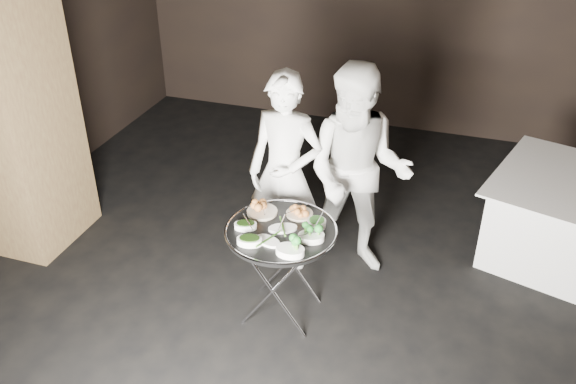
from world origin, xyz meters
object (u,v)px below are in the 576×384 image
(serving_tray, at_px, (281,231))
(dining_table, at_px, (571,221))
(waiter_left, at_px, (285,174))
(tray_stand, at_px, (281,269))
(waiter_right, at_px, (358,173))

(serving_tray, distance_m, dining_table, 2.44)
(waiter_left, bearing_deg, tray_stand, -70.25)
(waiter_right, bearing_deg, dining_table, 17.22)
(dining_table, bearing_deg, waiter_left, -161.23)
(dining_table, bearing_deg, serving_tray, -145.52)
(serving_tray, bearing_deg, dining_table, 34.48)
(tray_stand, distance_m, waiter_left, 0.77)
(tray_stand, relative_size, waiter_left, 0.45)
(serving_tray, height_order, waiter_left, waiter_left)
(waiter_left, height_order, waiter_right, waiter_right)
(serving_tray, xyz_separation_m, dining_table, (1.99, 1.37, -0.37))
(waiter_left, bearing_deg, waiter_right, 14.85)
(waiter_left, distance_m, dining_table, 2.34)
(dining_table, bearing_deg, waiter_right, -158.86)
(serving_tray, relative_size, dining_table, 0.62)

